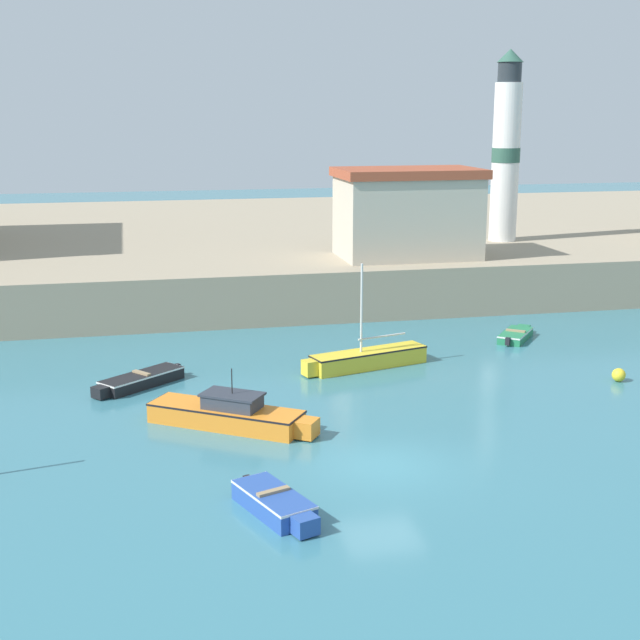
# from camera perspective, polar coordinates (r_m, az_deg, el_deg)

# --- Properties ---
(ground_plane) EXTENTS (200.00, 200.00, 0.00)m
(ground_plane) POSITION_cam_1_polar(r_m,az_deg,el_deg) (28.45, 3.98, -9.18)
(ground_plane) COLOR teal
(quay_seawall) EXTENTS (120.00, 40.00, 2.72)m
(quay_seawall) POSITION_cam_1_polar(r_m,az_deg,el_deg) (64.98, -5.54, 4.81)
(quay_seawall) COLOR gray
(quay_seawall) RESTS_ON ground
(sailboat_yellow_0) EXTENTS (5.83, 2.59, 4.59)m
(sailboat_yellow_0) POSITION_cam_1_polar(r_m,az_deg,el_deg) (38.50, 3.00, -2.46)
(sailboat_yellow_0) COLOR yellow
(sailboat_yellow_0) RESTS_ON ground
(dinghy_black_1) EXTENTS (3.75, 3.27, 0.59)m
(dinghy_black_1) POSITION_cam_1_polar(r_m,az_deg,el_deg) (36.63, -11.45, -3.77)
(dinghy_black_1) COLOR black
(dinghy_black_1) RESTS_ON ground
(motorboat_orange_2) EXTENTS (5.79, 4.46, 2.15)m
(motorboat_orange_2) POSITION_cam_1_polar(r_m,az_deg,el_deg) (31.55, -5.79, -6.01)
(motorboat_orange_2) COLOR orange
(motorboat_orange_2) RESTS_ON ground
(dinghy_green_4) EXTENTS (2.64, 2.99, 0.49)m
(dinghy_green_4) POSITION_cam_1_polar(r_m,az_deg,el_deg) (44.26, 12.43, -0.93)
(dinghy_green_4) COLOR #237A4C
(dinghy_green_4) RESTS_ON ground
(dinghy_blue_7) EXTENTS (2.09, 3.47, 0.65)m
(dinghy_blue_7) POSITION_cam_1_polar(r_m,az_deg,el_deg) (25.06, -2.87, -11.60)
(dinghy_blue_7) COLOR #284C9E
(dinghy_blue_7) RESTS_ON ground
(mooring_buoy) EXTENTS (0.56, 0.56, 0.56)m
(mooring_buoy) POSITION_cam_1_polar(r_m,az_deg,el_deg) (38.57, 18.58, -3.35)
(mooring_buoy) COLOR yellow
(mooring_buoy) RESTS_ON ground
(lighthouse) EXTENTS (1.77, 1.77, 11.81)m
(lighthouse) POSITION_cam_1_polar(r_m,az_deg,el_deg) (58.01, 11.82, 10.60)
(lighthouse) COLOR silver
(lighthouse) RESTS_ON quay_seawall
(harbor_shed_near_wharf) EXTENTS (7.93, 5.04, 4.99)m
(harbor_shed_near_wharf) POSITION_cam_1_polar(r_m,az_deg,el_deg) (50.73, 5.62, 6.85)
(harbor_shed_near_wharf) COLOR #BCB29E
(harbor_shed_near_wharf) RESTS_ON quay_seawall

